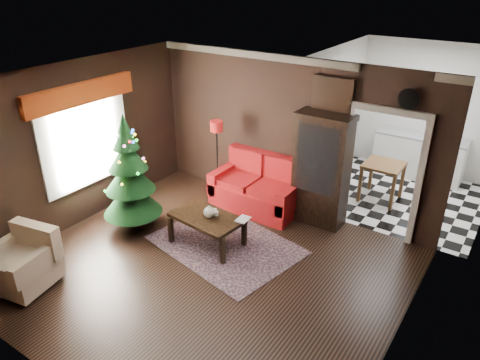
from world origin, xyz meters
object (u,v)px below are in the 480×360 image
Objects in this scene: wall_clock at (409,99)px; coffee_table at (207,230)px; loveseat at (257,184)px; armchair at (20,259)px; curio_cabinet at (321,172)px; kitchen_table at (381,182)px; teapot at (209,212)px; floor_lamp at (217,158)px; christmas_tree at (129,173)px.

coffee_table is at bearing -141.64° from wall_clock.
armchair is (-1.52, -3.77, -0.04)m from loveseat.
armchair is at bearing -123.80° from curio_cabinet.
kitchen_table is (-0.55, 1.25, -2.00)m from wall_clock.
loveseat is 3.04m from wall_clock.
wall_clock is (2.32, 1.88, 1.76)m from teapot.
wall_clock is (1.20, 0.18, 1.43)m from curio_cabinet.
floor_lamp is 1.81m from christmas_tree.
curio_cabinet is 9.20× the size of teapot.
armchair is at bearing -100.03° from floor_lamp.
loveseat reaches higher than kitchen_table.
floor_lamp is 3.60m from wall_clock.
loveseat reaches higher than coffee_table.
wall_clock is at bearing 35.99° from armchair.
armchair is (-0.13, -2.00, -0.59)m from christmas_tree.
floor_lamp reaches higher than coffee_table.
wall_clock is at bearing 8.53° from curio_cabinet.
wall_clock reaches higher than kitchen_table.
christmas_tree is 2.29× the size of armchair.
armchair is 1.10× the size of kitchen_table.
curio_cabinet reaches higher than loveseat.
floor_lamp is 3.19m from kitchen_table.
kitchen_table is (1.80, 1.65, -0.12)m from loveseat.
christmas_tree is 4.53m from wall_clock.
curio_cabinet is (1.15, 0.22, 0.45)m from loveseat.
floor_lamp reaches higher than teapot.
curio_cabinet is 1.88m from wall_clock.
christmas_tree reaches higher than armchair.
curio_cabinet is 4.83m from armchair.
loveseat is 1.49m from teapot.
loveseat is at bearing -170.34° from wall_clock.
loveseat is 0.93m from floor_lamp.
coffee_table is (-0.02, -1.48, -0.23)m from loveseat.
loveseat is 1.49m from coffee_table.
floor_lamp is at bearing -171.99° from wall_clock.
teapot is at bearing -119.45° from kitchen_table.
floor_lamp reaches higher than kitchen_table.
christmas_tree is 1.61m from coffee_table.
armchair is at bearing -124.16° from teapot.
teapot is (1.55, 2.29, 0.16)m from armchair.
christmas_tree reaches higher than loveseat.
armchair reaches higher than kitchen_table.
curio_cabinet reaches higher than floor_lamp.
loveseat is at bearing 3.45° from floor_lamp.
coffee_table is 3.62m from kitchen_table.
wall_clock is at bearing 38.36° from coffee_table.
teapot is at bearing -88.72° from loveseat.
wall_clock reaches higher than loveseat.
loveseat is 2.27× the size of kitchen_table.
coffee_table is at bearing 176.82° from teapot.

